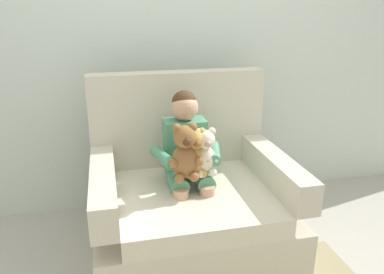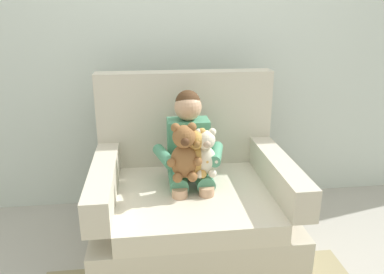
# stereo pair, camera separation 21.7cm
# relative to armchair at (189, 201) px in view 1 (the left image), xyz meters

# --- Properties ---
(ground_plane) EXTENTS (8.00, 8.00, 0.00)m
(ground_plane) POSITION_rel_armchair_xyz_m (0.00, -0.06, -0.33)
(ground_plane) COLOR #ADA89E
(back_wall) EXTENTS (6.00, 0.10, 2.60)m
(back_wall) POSITION_rel_armchair_xyz_m (0.00, 0.72, 0.97)
(back_wall) COLOR silver
(back_wall) RESTS_ON ground
(armchair) EXTENTS (1.19, 0.98, 1.10)m
(armchair) POSITION_rel_armchair_xyz_m (0.00, 0.00, 0.00)
(armchair) COLOR beige
(armchair) RESTS_ON ground
(seated_child) EXTENTS (0.45, 0.39, 0.82)m
(seated_child) POSITION_rel_armchair_xyz_m (-0.01, 0.03, 0.33)
(seated_child) COLOR #4C9370
(seated_child) RESTS_ON armchair
(plush_honey) EXTENTS (0.17, 0.14, 0.29)m
(plush_honey) POSITION_rel_armchair_xyz_m (0.01, -0.11, 0.37)
(plush_honey) COLOR gold
(plush_honey) RESTS_ON armchair
(plush_cream) EXTENTS (0.17, 0.14, 0.29)m
(plush_cream) POSITION_rel_armchair_xyz_m (0.07, -0.11, 0.36)
(plush_cream) COLOR silver
(plush_cream) RESTS_ON armchair
(plush_brown) EXTENTS (0.20, 0.16, 0.34)m
(plush_brown) POSITION_rel_armchair_xyz_m (-0.06, -0.14, 0.39)
(plush_brown) COLOR brown
(plush_brown) RESTS_ON armchair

